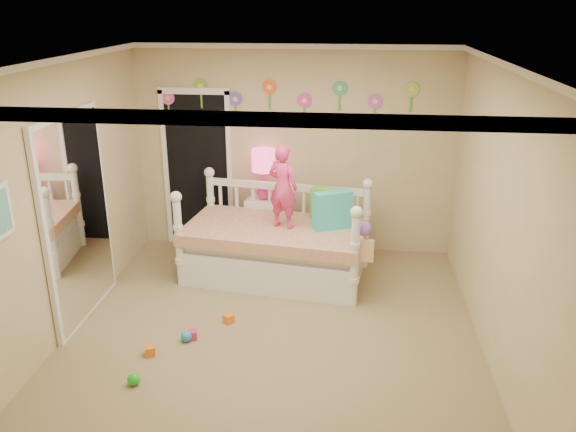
# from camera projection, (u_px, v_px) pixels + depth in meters

# --- Properties ---
(floor) EXTENTS (4.00, 4.50, 0.01)m
(floor) POSITION_uv_depth(u_px,v_px,m) (271.00, 339.00, 5.56)
(floor) COLOR #7F684C
(floor) RESTS_ON ground
(ceiling) EXTENTS (4.00, 4.50, 0.01)m
(ceiling) POSITION_uv_depth(u_px,v_px,m) (268.00, 62.00, 4.64)
(ceiling) COLOR white
(ceiling) RESTS_ON floor
(back_wall) EXTENTS (4.00, 0.01, 2.60)m
(back_wall) POSITION_uv_depth(u_px,v_px,m) (294.00, 151.00, 7.19)
(back_wall) COLOR tan
(back_wall) RESTS_ON floor
(left_wall) EXTENTS (0.01, 4.50, 2.60)m
(left_wall) POSITION_uv_depth(u_px,v_px,m) (55.00, 205.00, 5.30)
(left_wall) COLOR tan
(left_wall) RESTS_ON floor
(right_wall) EXTENTS (0.01, 4.50, 2.60)m
(right_wall) POSITION_uv_depth(u_px,v_px,m) (501.00, 221.00, 4.90)
(right_wall) COLOR tan
(right_wall) RESTS_ON floor
(crown_molding) EXTENTS (4.00, 4.50, 0.06)m
(crown_molding) POSITION_uv_depth(u_px,v_px,m) (268.00, 66.00, 4.65)
(crown_molding) COLOR white
(crown_molding) RESTS_ON ceiling
(daybed) EXTENTS (2.23, 1.41, 1.14)m
(daybed) POSITION_uv_depth(u_px,v_px,m) (276.00, 231.00, 6.65)
(daybed) COLOR white
(daybed) RESTS_ON floor
(pillow_turquoise) EXTENTS (0.46, 0.33, 0.43)m
(pillow_turquoise) POSITION_uv_depth(u_px,v_px,m) (333.00, 210.00, 6.48)
(pillow_turquoise) COLOR teal
(pillow_turquoise) RESTS_ON daybed
(pillow_lime) EXTENTS (0.43, 0.23, 0.38)m
(pillow_lime) POSITION_uv_depth(u_px,v_px,m) (328.00, 203.00, 6.77)
(pillow_lime) COLOR #6FC53C
(pillow_lime) RESTS_ON daybed
(child) EXTENTS (0.41, 0.35, 0.96)m
(child) POSITION_uv_depth(u_px,v_px,m) (283.00, 187.00, 6.42)
(child) COLOR #F5377B
(child) RESTS_ON daybed
(nightstand) EXTENTS (0.47, 0.38, 0.71)m
(nightstand) POSITION_uv_depth(u_px,v_px,m) (264.00, 225.00, 7.39)
(nightstand) COLOR white
(nightstand) RESTS_ON floor
(table_lamp) EXTENTS (0.29, 0.29, 0.64)m
(table_lamp) POSITION_uv_depth(u_px,v_px,m) (263.00, 167.00, 7.12)
(table_lamp) COLOR #FA2188
(table_lamp) RESTS_ON nightstand
(closet_doorway) EXTENTS (0.90, 0.04, 2.07)m
(closet_doorway) POSITION_uv_depth(u_px,v_px,m) (198.00, 169.00, 7.40)
(closet_doorway) COLOR black
(closet_doorway) RESTS_ON back_wall
(flower_decals) EXTENTS (3.40, 0.02, 0.50)m
(flower_decals) POSITION_uv_depth(u_px,v_px,m) (287.00, 100.00, 6.97)
(flower_decals) COLOR #B2668C
(flower_decals) RESTS_ON back_wall
(mirror_closet) EXTENTS (0.07, 1.30, 2.10)m
(mirror_closet) POSITION_uv_depth(u_px,v_px,m) (78.00, 219.00, 5.66)
(mirror_closet) COLOR white
(mirror_closet) RESTS_ON left_wall
(hanging_bag) EXTENTS (0.20, 0.16, 0.36)m
(hanging_bag) POSITION_uv_depth(u_px,v_px,m) (363.00, 243.00, 6.01)
(hanging_bag) COLOR beige
(hanging_bag) RESTS_ON daybed
(toy_scatter) EXTENTS (1.27, 1.52, 0.11)m
(toy_scatter) POSITION_uv_depth(u_px,v_px,m) (177.00, 350.00, 5.28)
(toy_scatter) COLOR #996666
(toy_scatter) RESTS_ON floor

